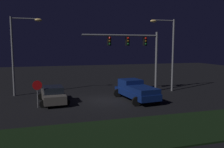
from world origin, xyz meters
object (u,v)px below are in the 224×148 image
(pickup_truck, at_px, (135,89))
(stop_sign, at_px, (37,89))
(car_sedan, at_px, (53,95))
(street_lamp_left, at_px, (19,46))
(street_lamp_right, at_px, (168,46))
(traffic_signal_gantry, at_px, (136,47))

(pickup_truck, xyz_separation_m, stop_sign, (-8.67, -0.41, 0.56))
(car_sedan, distance_m, street_lamp_left, 6.68)
(street_lamp_right, distance_m, stop_sign, 14.51)
(traffic_signal_gantry, bearing_deg, car_sedan, -163.97)
(traffic_signal_gantry, bearing_deg, street_lamp_right, -6.91)
(pickup_truck, height_order, car_sedan, pickup_truck)
(pickup_truck, distance_m, traffic_signal_gantry, 5.39)
(pickup_truck, bearing_deg, car_sedan, 76.77)
(traffic_signal_gantry, bearing_deg, street_lamp_left, 171.84)
(car_sedan, bearing_deg, street_lamp_left, 32.11)
(street_lamp_right, height_order, stop_sign, street_lamp_right)
(pickup_truck, height_order, street_lamp_right, street_lamp_right)
(traffic_signal_gantry, distance_m, street_lamp_right, 3.64)
(car_sedan, xyz_separation_m, street_lamp_right, (12.41, 2.09, 4.26))
(pickup_truck, relative_size, stop_sign, 2.50)
(street_lamp_left, distance_m, stop_sign, 6.73)
(car_sedan, height_order, street_lamp_left, street_lamp_left)
(traffic_signal_gantry, distance_m, street_lamp_left, 11.89)
(pickup_truck, height_order, traffic_signal_gantry, traffic_signal_gantry)
(street_lamp_left, bearing_deg, street_lamp_right, -7.87)
(car_sedan, bearing_deg, pickup_truck, -100.05)
(pickup_truck, xyz_separation_m, car_sedan, (-7.40, 0.92, -0.26))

